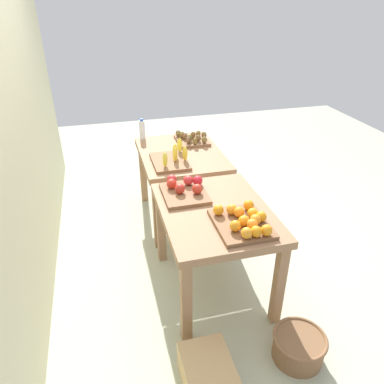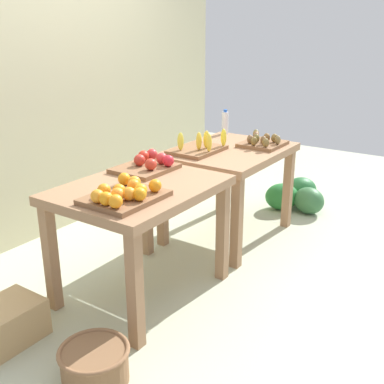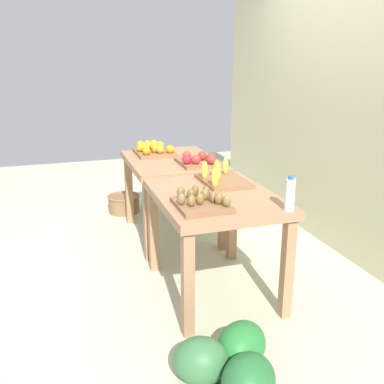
{
  "view_description": "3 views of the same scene",
  "coord_description": "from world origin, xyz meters",
  "px_view_note": "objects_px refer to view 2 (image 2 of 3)",
  "views": [
    {
      "loc": [
        -2.75,
        0.75,
        2.2
      ],
      "look_at": [
        0.02,
        0.03,
        0.6
      ],
      "focal_mm": 34.3,
      "sensor_mm": 36.0,
      "label": 1
    },
    {
      "loc": [
        -2.67,
        -1.83,
        1.69
      ],
      "look_at": [
        0.07,
        0.03,
        0.53
      ],
      "focal_mm": 43.94,
      "sensor_mm": 36.0,
      "label": 2
    },
    {
      "loc": [
        3.25,
        -1.03,
        1.68
      ],
      "look_at": [
        -0.08,
        0.04,
        0.58
      ],
      "focal_mm": 40.6,
      "sensor_mm": 36.0,
      "label": 3
    }
  ],
  "objects_px": {
    "watermelon_pile": "(297,195)",
    "wicker_basket": "(95,364)",
    "banana_crate": "(199,147)",
    "display_table_left": "(140,202)",
    "water_bottle": "(225,122)",
    "apple_bin": "(148,164)",
    "kiwi_bin": "(262,142)",
    "orange_bin": "(125,194)",
    "cardboard_produce_box": "(5,324)",
    "display_table_right": "(229,162)"
  },
  "relations": [
    {
      "from": "display_table_left",
      "to": "apple_bin",
      "type": "xyz_separation_m",
      "value": [
        0.29,
        0.16,
        0.15
      ]
    },
    {
      "from": "orange_bin",
      "to": "water_bottle",
      "type": "height_order",
      "value": "water_bottle"
    },
    {
      "from": "watermelon_pile",
      "to": "wicker_basket",
      "type": "xyz_separation_m",
      "value": [
        -2.84,
        -0.1,
        -0.03
      ]
    },
    {
      "from": "display_table_left",
      "to": "apple_bin",
      "type": "height_order",
      "value": "apple_bin"
    },
    {
      "from": "orange_bin",
      "to": "cardboard_produce_box",
      "type": "bearing_deg",
      "value": 144.23
    },
    {
      "from": "water_bottle",
      "to": "display_table_left",
      "type": "bearing_deg",
      "value": -168.75
    },
    {
      "from": "orange_bin",
      "to": "kiwi_bin",
      "type": "bearing_deg",
      "value": -2.07
    },
    {
      "from": "kiwi_bin",
      "to": "wicker_basket",
      "type": "height_order",
      "value": "kiwi_bin"
    },
    {
      "from": "apple_bin",
      "to": "display_table_right",
      "type": "bearing_deg",
      "value": -11.21
    },
    {
      "from": "kiwi_bin",
      "to": "watermelon_pile",
      "type": "xyz_separation_m",
      "value": [
        0.7,
        -0.07,
        -0.67
      ]
    },
    {
      "from": "display_table_left",
      "to": "cardboard_produce_box",
      "type": "height_order",
      "value": "display_table_left"
    },
    {
      "from": "kiwi_bin",
      "to": "cardboard_produce_box",
      "type": "height_order",
      "value": "kiwi_bin"
    },
    {
      "from": "banana_crate",
      "to": "apple_bin",
      "type": "bearing_deg",
      "value": 178.01
    },
    {
      "from": "apple_bin",
      "to": "watermelon_pile",
      "type": "relative_size",
      "value": 0.61
    },
    {
      "from": "display_table_left",
      "to": "watermelon_pile",
      "type": "distance_m",
      "value": 2.13
    },
    {
      "from": "wicker_basket",
      "to": "cardboard_produce_box",
      "type": "distance_m",
      "value": 0.65
    },
    {
      "from": "water_bottle",
      "to": "wicker_basket",
      "type": "distance_m",
      "value": 2.59
    },
    {
      "from": "banana_crate",
      "to": "water_bottle",
      "type": "distance_m",
      "value": 0.72
    },
    {
      "from": "display_table_right",
      "to": "kiwi_bin",
      "type": "xyz_separation_m",
      "value": [
        0.23,
        -0.18,
        0.15
      ]
    },
    {
      "from": "watermelon_pile",
      "to": "wicker_basket",
      "type": "bearing_deg",
      "value": -177.92
    },
    {
      "from": "orange_bin",
      "to": "banana_crate",
      "type": "relative_size",
      "value": 1.01
    },
    {
      "from": "display_table_left",
      "to": "water_bottle",
      "type": "distance_m",
      "value": 1.63
    },
    {
      "from": "display_table_right",
      "to": "watermelon_pile",
      "type": "bearing_deg",
      "value": -14.84
    },
    {
      "from": "banana_crate",
      "to": "wicker_basket",
      "type": "height_order",
      "value": "banana_crate"
    },
    {
      "from": "cardboard_produce_box",
      "to": "display_table_left",
      "type": "bearing_deg",
      "value": -19.48
    },
    {
      "from": "apple_bin",
      "to": "watermelon_pile",
      "type": "distance_m",
      "value": 1.93
    },
    {
      "from": "display_table_left",
      "to": "banana_crate",
      "type": "relative_size",
      "value": 2.36
    },
    {
      "from": "orange_bin",
      "to": "watermelon_pile",
      "type": "xyz_separation_m",
      "value": [
        2.32,
        -0.13,
        -0.67
      ]
    },
    {
      "from": "wicker_basket",
      "to": "display_table_left",
      "type": "bearing_deg",
      "value": 23.8
    },
    {
      "from": "orange_bin",
      "to": "apple_bin",
      "type": "bearing_deg",
      "value": 27.06
    },
    {
      "from": "orange_bin",
      "to": "kiwi_bin",
      "type": "xyz_separation_m",
      "value": [
        1.62,
        -0.06,
        -0.01
      ]
    },
    {
      "from": "wicker_basket",
      "to": "cardboard_produce_box",
      "type": "relative_size",
      "value": 0.9
    },
    {
      "from": "wicker_basket",
      "to": "cardboard_produce_box",
      "type": "bearing_deg",
      "value": 94.8
    },
    {
      "from": "watermelon_pile",
      "to": "wicker_basket",
      "type": "distance_m",
      "value": 2.85
    },
    {
      "from": "display_table_right",
      "to": "water_bottle",
      "type": "xyz_separation_m",
      "value": [
        0.47,
        0.32,
        0.22
      ]
    },
    {
      "from": "kiwi_bin",
      "to": "cardboard_produce_box",
      "type": "distance_m",
      "value": 2.35
    },
    {
      "from": "banana_crate",
      "to": "cardboard_produce_box",
      "type": "bearing_deg",
      "value": 174.86
    },
    {
      "from": "watermelon_pile",
      "to": "apple_bin",
      "type": "bearing_deg",
      "value": 166.86
    },
    {
      "from": "display_table_right",
      "to": "watermelon_pile",
      "type": "distance_m",
      "value": 1.09
    },
    {
      "from": "apple_bin",
      "to": "wicker_basket",
      "type": "relative_size",
      "value": 1.15
    },
    {
      "from": "watermelon_pile",
      "to": "display_table_left",
      "type": "bearing_deg",
      "value": 173.14
    },
    {
      "from": "banana_crate",
      "to": "wicker_basket",
      "type": "xyz_separation_m",
      "value": [
        -1.68,
        -0.49,
        -0.69
      ]
    },
    {
      "from": "display_table_right",
      "to": "apple_bin",
      "type": "height_order",
      "value": "apple_bin"
    },
    {
      "from": "banana_crate",
      "to": "kiwi_bin",
      "type": "xyz_separation_m",
      "value": [
        0.46,
        -0.32,
        -0.0
      ]
    },
    {
      "from": "banana_crate",
      "to": "watermelon_pile",
      "type": "relative_size",
      "value": 0.64
    },
    {
      "from": "display_table_left",
      "to": "kiwi_bin",
      "type": "height_order",
      "value": "kiwi_bin"
    },
    {
      "from": "banana_crate",
      "to": "watermelon_pile",
      "type": "height_order",
      "value": "banana_crate"
    },
    {
      "from": "cardboard_produce_box",
      "to": "apple_bin",
      "type": "bearing_deg",
      "value": -6.79
    },
    {
      "from": "display_table_right",
      "to": "water_bottle",
      "type": "height_order",
      "value": "water_bottle"
    },
    {
      "from": "display_table_right",
      "to": "water_bottle",
      "type": "relative_size",
      "value": 4.66
    }
  ]
}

